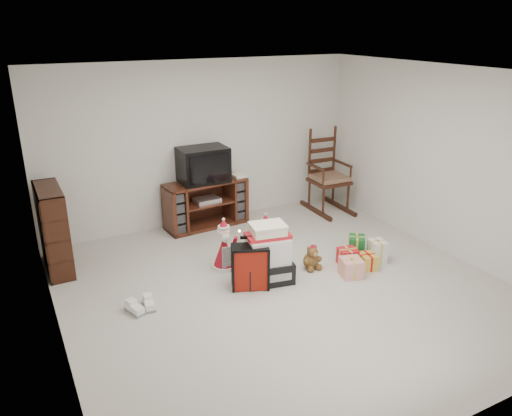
% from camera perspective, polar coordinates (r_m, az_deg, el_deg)
% --- Properties ---
extents(room, '(5.01, 5.01, 2.51)m').
position_cam_1_polar(room, '(5.57, 3.41, 2.15)').
color(room, beige).
rests_on(room, ground).
extents(tv_stand, '(1.30, 0.55, 0.73)m').
position_cam_1_polar(tv_stand, '(7.73, -5.73, 0.49)').
color(tv_stand, '#4C1D15').
rests_on(tv_stand, floor).
extents(bookshelf, '(0.30, 0.89, 1.09)m').
position_cam_1_polar(bookshelf, '(6.79, -22.13, -2.44)').
color(bookshelf, '#33140E').
rests_on(bookshelf, floor).
extents(rocking_chair, '(0.60, 0.96, 1.43)m').
position_cam_1_polar(rocking_chair, '(8.44, 8.06, 2.99)').
color(rocking_chair, '#33140E').
rests_on(rocking_chair, floor).
extents(gift_pile, '(0.65, 0.52, 0.73)m').
position_cam_1_polar(gift_pile, '(6.08, 1.34, -5.61)').
color(gift_pile, black).
rests_on(gift_pile, floor).
extents(red_suitcase, '(0.47, 0.36, 0.64)m').
position_cam_1_polar(red_suitcase, '(5.95, -0.67, -6.74)').
color(red_suitcase, maroon).
rests_on(red_suitcase, floor).
extents(stocking, '(0.31, 0.17, 0.62)m').
position_cam_1_polar(stocking, '(6.27, 1.79, -4.92)').
color(stocking, '#0D7D1A').
rests_on(stocking, floor).
extents(teddy_bear, '(0.21, 0.19, 0.32)m').
position_cam_1_polar(teddy_bear, '(6.49, 6.35, -5.76)').
color(teddy_bear, brown).
rests_on(teddy_bear, floor).
extents(santa_figurine, '(0.26, 0.25, 0.53)m').
position_cam_1_polar(santa_figurine, '(6.94, 1.10, -3.25)').
color(santa_figurine, maroon).
rests_on(santa_figurine, floor).
extents(mrs_claus_figurine, '(0.33, 0.31, 0.67)m').
position_cam_1_polar(mrs_claus_figurine, '(6.44, -3.65, -4.72)').
color(mrs_claus_figurine, maroon).
rests_on(mrs_claus_figurine, floor).
extents(sneaker_pair, '(0.34, 0.29, 0.09)m').
position_cam_1_polar(sneaker_pair, '(5.77, -12.92, -10.88)').
color(sneaker_pair, white).
rests_on(sneaker_pair, floor).
extents(gift_cluster, '(0.69, 0.78, 0.24)m').
position_cam_1_polar(gift_cluster, '(6.69, 12.08, -5.49)').
color(gift_cluster, red).
rests_on(gift_cluster, floor).
extents(crt_television, '(0.72, 0.53, 0.53)m').
position_cam_1_polar(crt_television, '(7.54, -6.05, 4.95)').
color(crt_television, black).
rests_on(crt_television, tv_stand).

